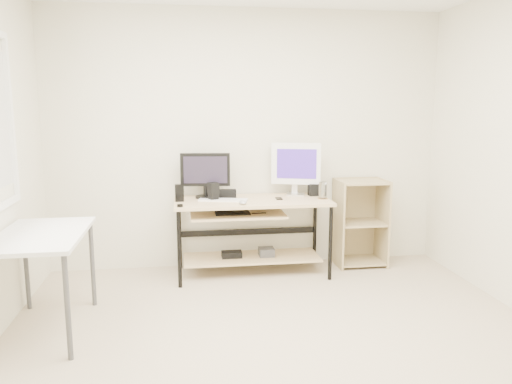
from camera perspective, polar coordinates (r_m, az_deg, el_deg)
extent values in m
cube|color=#BDAC92|center=(3.54, 3.45, -18.10)|extent=(4.00, 4.00, 0.01)
cube|color=silver|center=(5.11, -0.97, 5.93)|extent=(4.00, 0.01, 2.60)
cube|color=silver|center=(1.29, 22.56, -6.96)|extent=(4.00, 0.01, 2.60)
cube|color=#D8BC89|center=(4.84, -0.43, -1.04)|extent=(1.50, 0.65, 0.03)
cube|color=#D8BC89|center=(4.80, -2.12, -2.55)|extent=(0.90, 0.49, 0.02)
cube|color=#D8BC89|center=(5.04, -0.50, -7.48)|extent=(1.35, 0.46, 0.02)
cube|color=black|center=(4.79, -2.72, -2.38)|extent=(0.33, 0.22, 0.01)
cylinder|color=black|center=(4.77, 0.33, -2.43)|extent=(0.14, 0.01, 0.01)
cube|color=#424245|center=(5.04, 1.20, -6.86)|extent=(0.15, 0.15, 0.08)
cube|color=black|center=(5.00, -2.79, -7.13)|extent=(0.20, 0.12, 0.06)
cylinder|color=black|center=(4.61, -8.76, -6.52)|extent=(0.04, 0.04, 0.72)
cylinder|color=black|center=(5.16, -8.72, -4.74)|extent=(0.04, 0.04, 0.72)
cylinder|color=black|center=(4.81, 8.50, -5.83)|extent=(0.04, 0.04, 0.72)
cylinder|color=black|center=(5.34, 6.74, -4.20)|extent=(0.04, 0.04, 0.72)
cube|color=white|center=(3.91, -23.39, -4.55)|extent=(0.60, 1.00, 0.03)
cylinder|color=#424245|center=(4.50, -24.78, -7.75)|extent=(0.04, 0.04, 0.72)
cylinder|color=#424245|center=(3.53, -20.74, -12.28)|extent=(0.04, 0.04, 0.72)
cylinder|color=#424245|center=(4.38, -18.19, -7.79)|extent=(0.04, 0.04, 0.72)
cube|color=tan|center=(5.22, 9.34, -3.56)|extent=(0.02, 0.40, 0.90)
cube|color=tan|center=(5.39, 14.22, -3.33)|extent=(0.02, 0.40, 0.90)
cube|color=tan|center=(5.47, 11.14, -2.99)|extent=(0.50, 0.02, 0.90)
cube|color=tan|center=(5.41, 11.66, -7.68)|extent=(0.46, 0.38, 0.02)
cube|color=tan|center=(5.30, 11.82, -3.44)|extent=(0.46, 0.38, 0.02)
cube|color=tan|center=(5.22, 11.99, 1.15)|extent=(0.46, 0.38, 0.02)
cylinder|color=black|center=(4.95, -5.76, -0.56)|extent=(0.20, 0.20, 0.02)
cylinder|color=black|center=(4.94, -5.78, 0.13)|extent=(0.04, 0.04, 0.10)
cube|color=black|center=(4.91, -5.82, 2.57)|extent=(0.49, 0.10, 0.32)
cube|color=black|center=(4.88, -5.80, 2.53)|extent=(0.41, 0.05, 0.26)
cube|color=silver|center=(5.10, 4.55, -0.26)|extent=(0.18, 0.16, 0.01)
cylinder|color=silver|center=(5.09, 4.56, 0.37)|extent=(0.04, 0.04, 0.10)
cube|color=white|center=(5.05, 4.60, 3.26)|extent=(0.49, 0.19, 0.42)
cube|color=#3C2190|center=(5.02, 4.67, 3.22)|extent=(0.40, 0.13, 0.33)
cube|color=white|center=(4.79, -3.78, -0.91)|extent=(0.48, 0.24, 0.02)
ellipsoid|color=#B5B5BB|center=(4.61, -1.52, -1.19)|extent=(0.07, 0.11, 0.04)
cube|color=black|center=(4.91, -3.30, -0.21)|extent=(0.17, 0.08, 0.09)
cube|color=black|center=(4.80, -4.89, -0.58)|extent=(0.11, 0.11, 0.07)
cube|color=black|center=(4.78, -4.91, 0.46)|extent=(0.12, 0.12, 0.11)
cube|color=black|center=(5.08, 6.61, 0.28)|extent=(0.10, 0.10, 0.12)
cube|color=black|center=(4.79, -8.75, -0.09)|extent=(0.09, 0.06, 0.17)
cylinder|color=black|center=(4.54, -8.68, -1.56)|extent=(0.07, 0.07, 0.02)
cube|color=black|center=(4.88, 2.63, -0.75)|extent=(0.06, 0.11, 0.01)
cylinder|color=#A77D4B|center=(4.92, 7.63, -0.73)|extent=(0.13, 0.13, 0.01)
cylinder|color=white|center=(4.91, 7.65, 0.23)|extent=(0.10, 0.10, 0.16)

